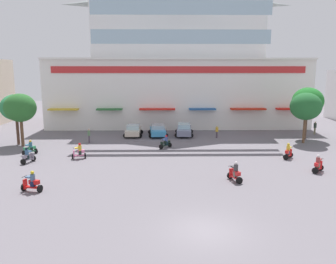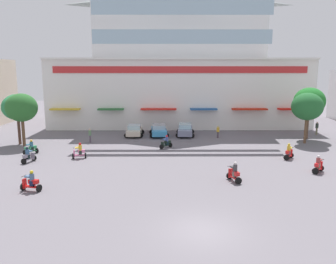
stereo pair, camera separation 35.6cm
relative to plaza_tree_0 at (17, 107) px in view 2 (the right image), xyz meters
name	(u,v)px [view 2 (the right image)]	position (x,y,z in m)	size (l,w,h in m)	color
ground_plane	(187,163)	(18.60, -8.18, -4.23)	(128.00, 128.00, 0.00)	slate
colonial_building	(178,66)	(18.60, 15.52, 4.72)	(37.58, 18.32, 20.56)	white
plaza_tree_0	(17,107)	(0.00, 0.00, 0.00)	(3.29, 3.57, 5.70)	brown
plaza_tree_1	(309,101)	(33.92, 2.76, 0.38)	(3.66, 3.91, 6.28)	brown
plaza_tree_2	(21,108)	(0.83, -0.86, 0.03)	(3.44, 3.17, 5.83)	brown
plaza_tree_3	(307,107)	(32.69, 0.33, 0.01)	(3.49, 3.57, 5.81)	brown
parked_car_0	(134,130)	(12.61, 4.76, -3.50)	(2.39, 4.03, 1.44)	beige
parked_car_1	(159,130)	(15.74, 4.70, -3.47)	(2.63, 4.23, 1.50)	#3D94CB
parked_car_2	(185,130)	(19.13, 4.93, -3.44)	(2.58, 4.60, 1.57)	gray
scooter_rider_0	(318,165)	(29.17, -11.03, -3.59)	(1.30, 1.34, 1.51)	black
scooter_rider_3	(234,173)	(21.82, -13.24, -3.58)	(0.97, 1.54, 1.58)	black
scooter_rider_4	(28,156)	(4.09, -7.77, -3.62)	(0.97, 1.54, 1.49)	black
scooter_rider_5	(31,182)	(7.26, -15.18, -3.60)	(1.50, 0.86, 1.50)	black
scooter_rider_6	(79,152)	(8.38, -6.33, -3.59)	(1.39, 0.83, 1.53)	black
scooter_rider_7	(166,143)	(16.67, -2.10, -3.64)	(1.42, 1.42, 1.45)	black
scooter_rider_8	(289,152)	(28.31, -6.70, -3.58)	(1.25, 1.35, 1.54)	black
scooter_rider_9	(31,148)	(3.09, -4.66, -3.62)	(1.34, 1.41, 1.48)	black
pedestrian_0	(90,135)	(7.83, 0.73, -3.26)	(0.39, 0.39, 1.67)	#4D424E
pedestrian_1	(317,127)	(36.34, 5.50, -3.26)	(0.51, 0.51, 1.70)	#706B4F
pedestrian_2	(218,131)	(23.10, 3.37, -3.36)	(0.43, 0.43, 1.54)	#4B3E47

